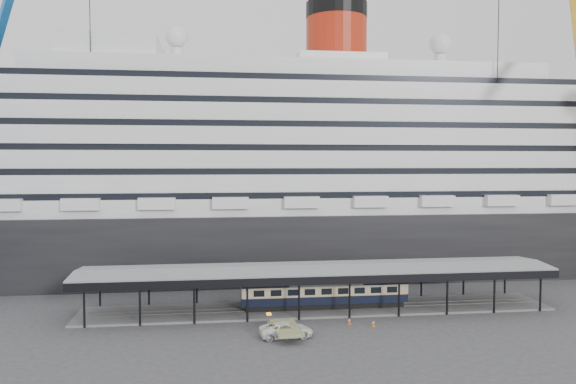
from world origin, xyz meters
name	(u,v)px	position (x,y,z in m)	size (l,w,h in m)	color
ground	(326,321)	(0.00, 0.00, 0.00)	(200.00, 200.00, 0.00)	#3B3B3E
cruise_ship	(289,158)	(0.05, 32.00, 18.35)	(130.00, 30.00, 43.90)	black
platform_canopy	(318,290)	(0.00, 5.00, 2.36)	(56.00, 9.18, 5.30)	slate
port_truck	(286,330)	(-5.10, -5.06, 0.75)	(2.49, 5.41, 1.50)	white
pullman_carriage	(324,290)	(0.81, 5.00, 2.40)	(19.90, 2.79, 19.53)	black
traffic_cone_left	(269,324)	(-6.52, -1.43, 0.39)	(0.45, 0.45, 0.79)	#DC4F0C
traffic_cone_mid	(349,321)	(2.31, -1.36, 0.35)	(0.46, 0.46, 0.71)	#F9530D
traffic_cone_right	(373,323)	(4.65, -2.59, 0.35)	(0.48, 0.48, 0.70)	#DD5A0C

